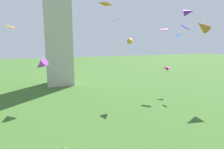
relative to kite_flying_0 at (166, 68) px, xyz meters
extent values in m
sphere|color=#A37556|center=(-20.57, -15.35, -3.38)|extent=(0.23, 0.23, 0.23)
cone|color=#E20989|center=(0.00, 0.00, 0.00)|extent=(1.49, 1.43, 1.16)
cube|color=#1F77EE|center=(3.10, 0.99, 6.13)|extent=(0.79, 1.16, 0.49)
cone|color=#A737DD|center=(-22.09, 1.12, 1.36)|extent=(2.65, 2.48, 2.16)
cube|color=#B038E3|center=(-12.24, -4.77, 7.71)|extent=(0.81, 0.59, 0.29)
cone|color=purple|center=(-2.98, -8.31, 8.80)|extent=(1.62, 1.54, 1.10)
cone|color=gold|center=(-7.71, -0.66, 4.98)|extent=(1.18, 1.54, 1.04)
cube|color=#1C21ED|center=(-7.63, -13.18, 6.35)|extent=(1.05, 0.91, 0.55)
cube|color=purple|center=(1.21, 2.77, 7.28)|extent=(1.77, 1.76, 0.44)
cone|color=#B8762D|center=(4.01, -4.00, 7.50)|extent=(2.78, 1.77, 2.41)
cube|color=orange|center=(-15.18, -9.55, 8.81)|extent=(1.18, 1.41, 0.39)
cube|color=orange|center=(-24.55, -7.91, 6.32)|extent=(0.95, 0.77, 0.33)
camera|label=1|loc=(-21.67, -29.14, 4.87)|focal=29.82mm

